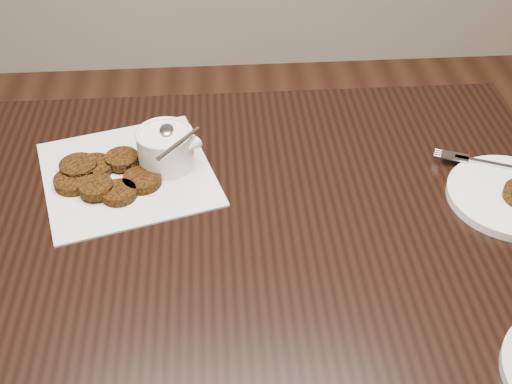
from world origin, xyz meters
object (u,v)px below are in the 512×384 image
at_px(sauce_ramekin, 164,132).
at_px(plate_with_patty, 512,193).
at_px(table, 212,363).
at_px(napkin, 128,174).

distance_m(sauce_ramekin, plate_with_patty, 0.60).
bearing_deg(table, sauce_ramekin, 109.83).
distance_m(napkin, sauce_ramekin, 0.10).
height_order(table, plate_with_patty, plate_with_patty).
bearing_deg(table, napkin, 132.14).
height_order(sauce_ramekin, plate_with_patty, sauce_ramekin).
distance_m(table, napkin, 0.42).
height_order(napkin, sauce_ramekin, sauce_ramekin).
bearing_deg(napkin, table, -47.86).
xyz_separation_m(table, plate_with_patty, (0.52, 0.03, 0.39)).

